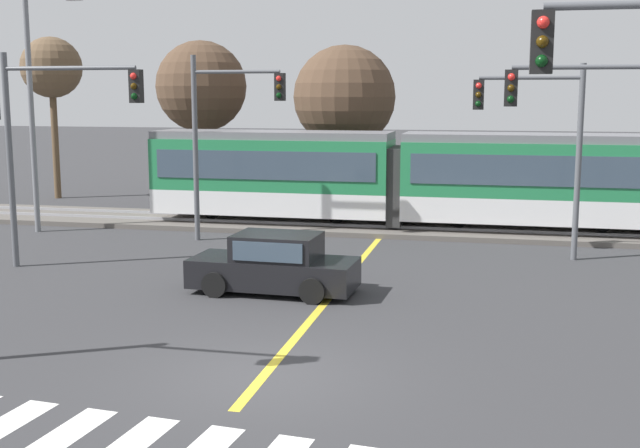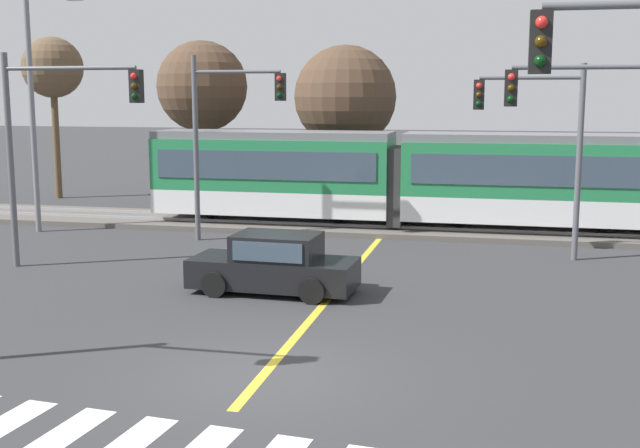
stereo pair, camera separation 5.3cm
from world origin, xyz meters
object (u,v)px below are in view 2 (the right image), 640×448
at_px(traffic_light_mid_left, 53,127).
at_px(bare_tree_far_west, 53,69).
at_px(street_lamp_west, 37,97).
at_px(bare_tree_west, 202,87).
at_px(light_rail_tram, 532,178).
at_px(traffic_light_far_left, 224,122).
at_px(traffic_light_mid_right, 618,133).
at_px(sedan_crossing, 274,265).
at_px(traffic_light_far_right, 543,132).
at_px(bare_tree_east, 345,97).

xyz_separation_m(traffic_light_mid_left, bare_tree_far_west, (-8.55, 14.40, 2.06)).
distance_m(street_lamp_west, bare_tree_west, 8.47).
bearing_deg(light_rail_tram, traffic_light_far_left, -160.81).
distance_m(traffic_light_mid_right, street_lamp_west, 19.80).
distance_m(sedan_crossing, bare_tree_west, 17.09).
bearing_deg(traffic_light_mid_right, traffic_light_far_right, 109.39).
relative_size(bare_tree_west, bare_tree_east, 1.04).
bearing_deg(sedan_crossing, light_rail_tram, 56.79).
bearing_deg(traffic_light_far_right, traffic_light_mid_left, -161.37).
bearing_deg(bare_tree_far_west, street_lamp_west, -62.52).
height_order(light_rail_tram, sedan_crossing, light_rail_tram).
bearing_deg(sedan_crossing, street_lamp_west, 147.37).
distance_m(sedan_crossing, bare_tree_east, 14.93).
xyz_separation_m(traffic_light_far_right, bare_tree_west, (-14.18, 8.77, 1.43)).
relative_size(street_lamp_west, bare_tree_west, 1.17).
distance_m(light_rail_tram, bare_tree_far_west, 23.05).
height_order(traffic_light_mid_left, bare_tree_far_west, bare_tree_far_west).
height_order(bare_tree_west, bare_tree_east, bare_tree_west).
relative_size(light_rail_tram, bare_tree_east, 3.98).
xyz_separation_m(traffic_light_mid_right, street_lamp_west, (-19.03, 5.39, 0.82)).
distance_m(traffic_light_far_left, traffic_light_mid_left, 6.14).
bearing_deg(traffic_light_far_left, light_rail_tram, 19.19).
distance_m(light_rail_tram, traffic_light_mid_right, 9.00).
xyz_separation_m(sedan_crossing, traffic_light_mid_left, (-6.81, 1.34, 3.39)).
bearing_deg(light_rail_tram, sedan_crossing, -123.21).
relative_size(traffic_light_mid_right, bare_tree_west, 0.84).
xyz_separation_m(sedan_crossing, bare_tree_east, (-0.94, 14.30, 4.16)).
relative_size(traffic_light_mid_right, traffic_light_far_left, 0.98).
xyz_separation_m(light_rail_tram, street_lamp_west, (-17.36, -3.21, 2.84)).
relative_size(traffic_light_mid_right, traffic_light_far_right, 1.05).
height_order(sedan_crossing, traffic_light_mid_right, traffic_light_mid_right).
xyz_separation_m(street_lamp_west, bare_tree_east, (9.81, 7.42, -0.02)).
height_order(light_rail_tram, street_lamp_west, street_lamp_west).
distance_m(street_lamp_west, bare_tree_east, 12.30).
height_order(light_rail_tram, bare_tree_east, bare_tree_east).
relative_size(traffic_light_far_left, street_lamp_west, 0.73).
height_order(sedan_crossing, street_lamp_west, street_lamp_west).
bearing_deg(traffic_light_far_right, bare_tree_east, 132.38).
distance_m(traffic_light_mid_right, traffic_light_far_right, 4.68).
height_order(bare_tree_far_west, bare_tree_east, bare_tree_far_west).
relative_size(sedan_crossing, traffic_light_mid_left, 0.69).
distance_m(traffic_light_mid_right, bare_tree_west, 20.57).
bearing_deg(traffic_light_mid_right, light_rail_tram, 100.97).
bearing_deg(bare_tree_west, traffic_light_far_left, -64.46).
xyz_separation_m(traffic_light_far_left, street_lamp_west, (-7.18, 0.33, 0.83)).
distance_m(sedan_crossing, traffic_light_mid_right, 9.06).
distance_m(sedan_crossing, street_lamp_west, 13.44).
bearing_deg(traffic_light_far_right, light_rail_tram, 91.58).
relative_size(light_rail_tram, street_lamp_west, 3.26).
bearing_deg(bare_tree_west, street_lamp_west, -112.93).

